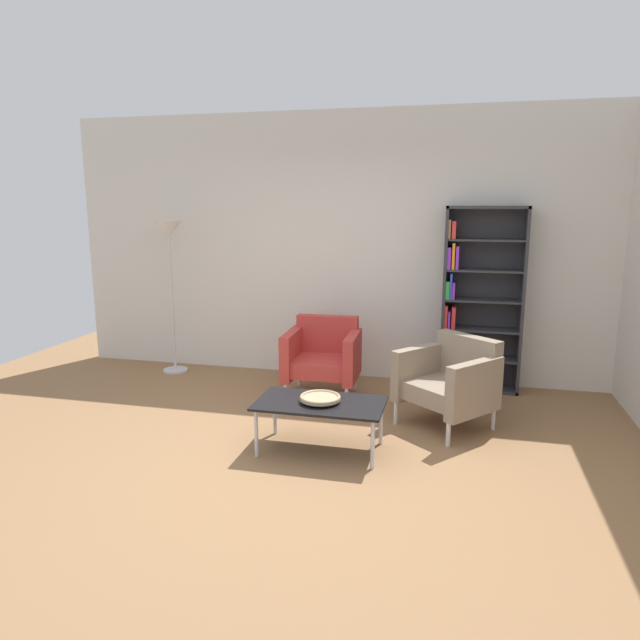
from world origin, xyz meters
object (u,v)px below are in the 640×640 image
Objects in this scene: bookshelf_tall at (475,302)px; floor_lamp_torchiere at (169,247)px; coffee_table_low at (320,406)px; decorative_bowl at (320,398)px; armchair_spare_guest at (323,355)px; armchair_by_bookshelf at (450,380)px.

bookshelf_tall reaches higher than floor_lamp_torchiere.
bookshelf_tall is at bearing 58.10° from coffee_table_low.
decorative_bowl is (-1.19, -1.91, -0.49)m from bookshelf_tall.
coffee_table_low is 0.07m from decorative_bowl.
floor_lamp_torchiere is (-2.16, 1.73, 1.08)m from coffee_table_low.
floor_lamp_torchiere is at bearing 166.09° from armchair_spare_guest.
decorative_bowl reaches higher than coffee_table_low.
floor_lamp_torchiere is at bearing 141.28° from decorative_bowl.
armchair_spare_guest is 0.45× the size of floor_lamp_torchiere.
bookshelf_tall is 2.30m from decorative_bowl.
floor_lamp_torchiere reaches higher than decorative_bowl.
floor_lamp_torchiere is (-3.35, -0.18, 0.52)m from bookshelf_tall.
decorative_bowl is at bearing -121.90° from bookshelf_tall.
armchair_spare_guest is 1.38m from armchair_by_bookshelf.
armchair_spare_guest is (-0.29, 1.33, 0.05)m from coffee_table_low.
armchair_spare_guest is at bearing 102.31° from decorative_bowl.
coffee_table_low is at bearing -38.72° from floor_lamp_torchiere.
decorative_bowl is at bearing 0.00° from coffee_table_low.
floor_lamp_torchiere is at bearing -176.94° from bookshelf_tall.
armchair_by_bookshelf reaches higher than decorative_bowl.
armchair_by_bookshelf is (1.27, -0.55, 0.00)m from armchair_spare_guest.
armchair_spare_guest is (-0.29, 1.33, -0.02)m from decorative_bowl.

